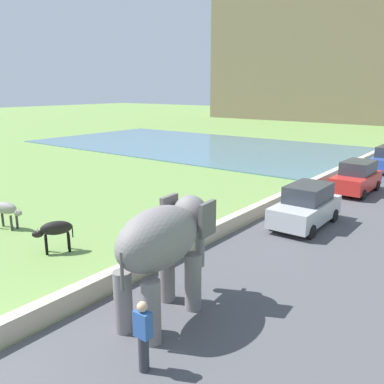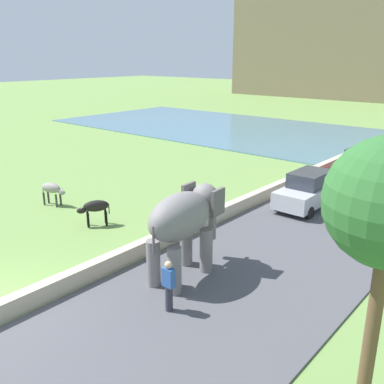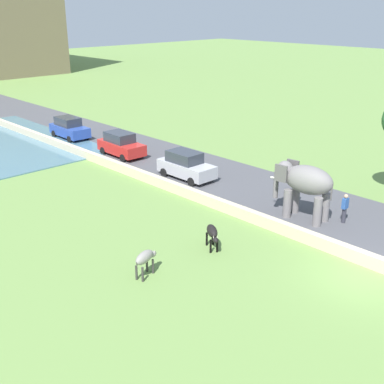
# 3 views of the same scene
# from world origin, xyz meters

# --- Properties ---
(road_surface) EXTENTS (7.00, 120.00, 0.06)m
(road_surface) POSITION_xyz_m (5.00, 20.00, 0.03)
(road_surface) COLOR #4C4C51
(road_surface) RESTS_ON ground
(barrier_wall) EXTENTS (0.40, 110.00, 0.61)m
(barrier_wall) POSITION_xyz_m (1.20, 18.00, 0.30)
(barrier_wall) COLOR beige
(barrier_wall) RESTS_ON ground
(lake) EXTENTS (36.00, 18.00, 0.08)m
(lake) POSITION_xyz_m (-14.00, 31.36, 0.04)
(lake) COLOR slate
(lake) RESTS_ON ground
(elephant) EXTENTS (1.63, 3.52, 2.99)m
(elephant) POSITION_xyz_m (3.41, 5.26, 2.04)
(elephant) COLOR slate
(elephant) RESTS_ON ground
(person_beside_elephant) EXTENTS (0.36, 0.22, 1.63)m
(person_beside_elephant) POSITION_xyz_m (4.45, 3.39, 0.87)
(person_beside_elephant) COLOR #33333D
(person_beside_elephant) RESTS_ON ground
(car_silver) EXTENTS (1.80, 4.00, 1.80)m
(car_silver) POSITION_xyz_m (3.42, 14.24, 0.90)
(car_silver) COLOR #B7B7BC
(car_silver) RESTS_ON ground
(car_red) EXTENTS (1.86, 4.03, 1.80)m
(car_red) POSITION_xyz_m (3.43, 21.32, 0.90)
(car_red) COLOR red
(car_red) RESTS_ON ground
(cow_grey) EXTENTS (1.42, 0.74, 1.15)m
(cow_grey) POSITION_xyz_m (-6.30, 6.39, 0.84)
(cow_grey) COLOR gray
(cow_grey) RESTS_ON ground
(cow_black) EXTENTS (1.02, 1.35, 1.15)m
(cow_black) POSITION_xyz_m (-2.54, 6.13, 0.84)
(cow_black) COLOR black
(cow_black) RESTS_ON ground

